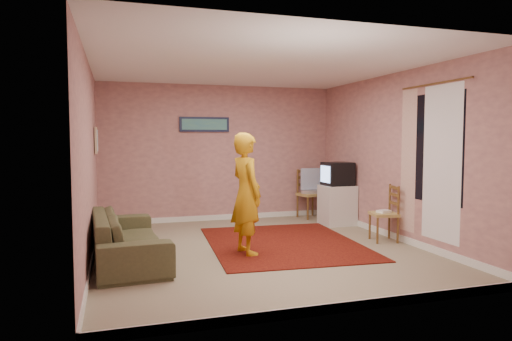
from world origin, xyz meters
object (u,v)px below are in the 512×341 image
object	(u,v)px
tv_cabinet	(337,205)
person	(246,194)
chair_a	(310,188)
sofa	(128,237)
chair_b	(384,207)
crt_tv	(337,174)

from	to	relation	value
tv_cabinet	person	world-z (taller)	person
chair_a	person	world-z (taller)	person
tv_cabinet	sofa	bearing A→B (deg)	-158.75
tv_cabinet	sofa	xyz separation A→B (m)	(-3.75, -1.46, -0.05)
tv_cabinet	chair_b	xyz separation A→B (m)	(0.05, -1.44, 0.17)
chair_b	person	xyz separation A→B (m)	(-2.24, -0.13, 0.30)
tv_cabinet	chair_b	size ratio (longest dim) A/B	1.54
person	sofa	bearing A→B (deg)	74.67
chair_a	chair_b	distance (m)	2.28
crt_tv	sofa	size ratio (longest dim) A/B	0.24
tv_cabinet	chair_a	distance (m)	0.87
tv_cabinet	sofa	world-z (taller)	tv_cabinet
sofa	person	xyz separation A→B (m)	(1.56, -0.11, 0.52)
chair_b	sofa	bearing A→B (deg)	-78.25
tv_cabinet	person	xyz separation A→B (m)	(-2.19, -1.57, 0.47)
crt_tv	chair_a	world-z (taller)	crt_tv
crt_tv	person	xyz separation A→B (m)	(-2.18, -1.57, -0.11)
crt_tv	chair_a	distance (m)	0.91
sofa	tv_cabinet	bearing A→B (deg)	-72.40
crt_tv	tv_cabinet	bearing A→B (deg)	-0.00
chair_b	tv_cabinet	bearing A→B (deg)	-166.54
crt_tv	sofa	world-z (taller)	crt_tv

